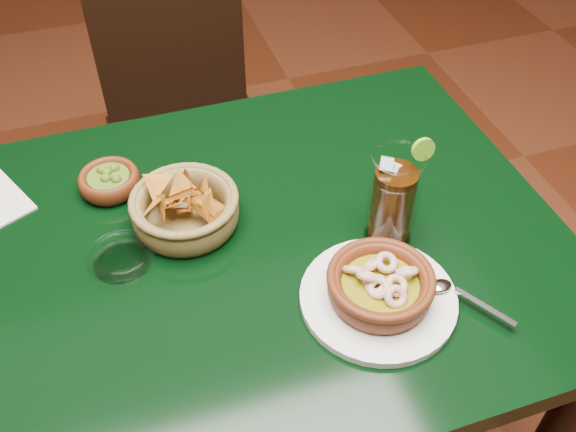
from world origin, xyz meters
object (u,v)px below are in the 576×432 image
object	(u,v)px
cola_drink	(393,200)
chip_basket	(185,209)
shrimp_plate	(380,288)
dining_chair	(184,125)
dining_table	(208,291)

from	to	relation	value
cola_drink	chip_basket	bearing A→B (deg)	156.30
shrimp_plate	cola_drink	bearing A→B (deg)	59.47
shrimp_plate	chip_basket	world-z (taller)	chip_basket
dining_chair	cola_drink	xyz separation A→B (m)	(0.21, -0.77, 0.35)
dining_table	cola_drink	xyz separation A→B (m)	(0.30, -0.06, 0.18)
cola_drink	shrimp_plate	bearing A→B (deg)	-120.53
dining_table	chip_basket	world-z (taller)	chip_basket
dining_table	chip_basket	xyz separation A→B (m)	(-0.01, 0.08, 0.13)
dining_chair	chip_basket	distance (m)	0.70
chip_basket	cola_drink	xyz separation A→B (m)	(0.31, -0.14, 0.05)
dining_chair	shrimp_plate	world-z (taller)	dining_chair
shrimp_plate	chip_basket	size ratio (longest dim) A/B	1.34
dining_table	chip_basket	size ratio (longest dim) A/B	5.63
dining_chair	shrimp_plate	size ratio (longest dim) A/B	3.10
dining_table	dining_chair	distance (m)	0.73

